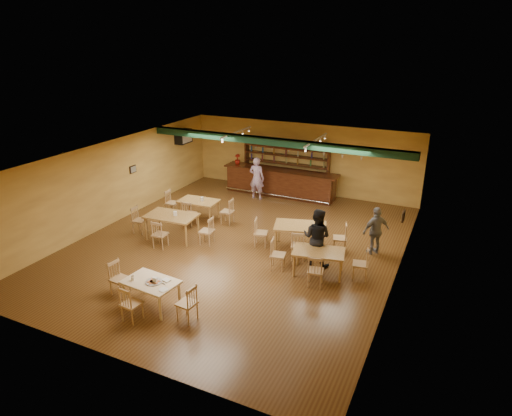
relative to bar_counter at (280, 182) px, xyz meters
The scene contains 23 objects.
floor 5.22m from the bar_counter, 82.87° to the right, with size 12.00×12.00×0.00m, color #513117.
ceiling_beam 3.35m from the bar_counter, 74.68° to the right, with size 10.00×0.30×0.25m, color #10321E.
track_rail_left 3.17m from the bar_counter, 123.45° to the right, with size 0.05×2.50×0.05m, color silver.
track_rail_right 3.59m from the bar_counter, 40.57° to the right, with size 0.05×2.50×0.05m, color silver.
ac_unit 4.62m from the bar_counter, 167.12° to the right, with size 0.34×0.70×0.48m, color silver.
picture_left 6.10m from the bar_counter, 136.19° to the right, with size 0.04×0.34×0.28m, color black.
picture_right 7.38m from the bar_counter, 39.63° to the right, with size 0.04×0.34×0.28m, color black.
bar_counter is the anchor object (origin of this frame).
back_bar_hutch 0.85m from the bar_counter, 90.00° to the left, with size 3.85×0.40×2.28m, color #33140A.
poinsettia 2.19m from the bar_counter, behind, with size 0.25×0.25×0.44m, color #A4190F.
dining_table_a 4.12m from the bar_counter, 114.73° to the right, with size 1.44×0.86×0.72m, color olive.
dining_table_b 5.19m from the bar_counter, 60.62° to the right, with size 1.62×0.97×0.81m, color olive.
dining_table_c 5.83m from the bar_counter, 106.03° to the right, with size 1.68×1.01×0.84m, color olive.
dining_table_d 6.85m from the bar_counter, 58.47° to the right, with size 1.45×0.87×0.72m, color olive.
near_table 9.23m from the bar_counter, 87.99° to the right, with size 1.34×0.86×0.72m, color beige.
pizza_tray 9.23m from the bar_counter, 87.40° to the right, with size 0.40×0.40×0.01m, color silver.
parmesan_shaker 9.37m from the bar_counter, 90.67° to the right, with size 0.07×0.07×0.11m, color #EAE5C6.
napkin_stack 9.05m from the bar_counter, 85.82° to the right, with size 0.20×0.15×0.03m, color white.
pizza_server 9.19m from the bar_counter, 86.49° to the right, with size 0.32×0.09×0.00m, color silver.
side_plate 9.45m from the bar_counter, 84.83° to the right, with size 0.22×0.22×0.01m, color white.
patron_bar 1.14m from the bar_counter, 131.04° to the right, with size 0.65×0.43×1.78m, color #8249A0.
patron_right_a 6.29m from the bar_counter, 57.84° to the right, with size 0.86×0.67×1.76m, color black.
patron_right_b 6.13m from the bar_counter, 38.74° to the right, with size 0.90×0.38×1.54m, color slate.
Camera 1 is at (6.17, -11.69, 6.40)m, focal length 31.34 mm.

